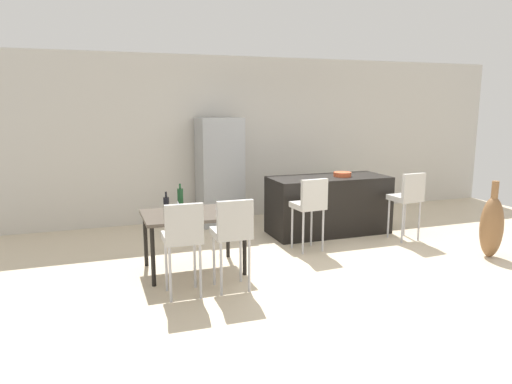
% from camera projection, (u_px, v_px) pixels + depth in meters
% --- Properties ---
extents(ground_plane, '(10.00, 10.00, 0.00)m').
position_uv_depth(ground_plane, '(329.00, 255.00, 6.51)').
color(ground_plane, beige).
extents(back_wall, '(10.00, 0.12, 2.90)m').
position_uv_depth(back_wall, '(263.00, 138.00, 8.73)').
color(back_wall, beige).
rests_on(back_wall, ground_plane).
extents(kitchen_island, '(1.91, 0.81, 0.92)m').
position_uv_depth(kitchen_island, '(328.00, 205.00, 7.59)').
color(kitchen_island, black).
rests_on(kitchen_island, ground_plane).
extents(bar_chair_left, '(0.43, 0.43, 1.05)m').
position_uv_depth(bar_chair_left, '(310.00, 203.00, 6.58)').
color(bar_chair_left, beige).
rests_on(bar_chair_left, ground_plane).
extents(bar_chair_middle, '(0.43, 0.43, 1.05)m').
position_uv_depth(bar_chair_middle, '(408.00, 196.00, 7.11)').
color(bar_chair_middle, beige).
rests_on(bar_chair_middle, ground_plane).
extents(dining_table, '(1.22, 0.85, 0.74)m').
position_uv_depth(dining_table, '(193.00, 219.00, 5.80)').
color(dining_table, '#4C4238').
rests_on(dining_table, ground_plane).
extents(dining_chair_near, '(0.41, 0.41, 1.05)m').
position_uv_depth(dining_chair_near, '(183.00, 234.00, 4.97)').
color(dining_chair_near, beige).
rests_on(dining_chair_near, ground_plane).
extents(dining_chair_far, '(0.40, 0.40, 1.05)m').
position_uv_depth(dining_chair_far, '(233.00, 230.00, 5.15)').
color(dining_chair_far, beige).
rests_on(dining_chair_far, ground_plane).
extents(wine_bottle_right, '(0.07, 0.07, 0.30)m').
position_uv_depth(wine_bottle_right, '(166.00, 207.00, 5.56)').
color(wine_bottle_right, black).
rests_on(wine_bottle_right, dining_table).
extents(wine_bottle_end, '(0.08, 0.08, 0.31)m').
position_uv_depth(wine_bottle_end, '(180.00, 198.00, 6.07)').
color(wine_bottle_end, '#194723').
rests_on(wine_bottle_end, dining_table).
extents(wine_glass_left, '(0.07, 0.07, 0.17)m').
position_uv_depth(wine_glass_left, '(218.00, 206.00, 5.60)').
color(wine_glass_left, silver).
rests_on(wine_glass_left, dining_table).
extents(wine_glass_middle, '(0.07, 0.07, 0.17)m').
position_uv_depth(wine_glass_middle, '(178.00, 205.00, 5.67)').
color(wine_glass_middle, silver).
rests_on(wine_glass_middle, dining_table).
extents(wine_glass_far, '(0.07, 0.07, 0.17)m').
position_uv_depth(wine_glass_far, '(241.00, 205.00, 5.63)').
color(wine_glass_far, silver).
rests_on(wine_glass_far, dining_table).
extents(refrigerator, '(0.72, 0.68, 1.84)m').
position_uv_depth(refrigerator, '(219.00, 171.00, 8.11)').
color(refrigerator, '#939699').
rests_on(refrigerator, ground_plane).
extents(fruit_bowl, '(0.28, 0.28, 0.07)m').
position_uv_depth(fruit_bowl, '(342.00, 174.00, 7.53)').
color(fruit_bowl, '#C6512D').
rests_on(fruit_bowl, kitchen_island).
extents(floor_vase, '(0.30, 0.30, 1.05)m').
position_uv_depth(floor_vase, '(492.00, 226.00, 6.36)').
color(floor_vase, brown).
rests_on(floor_vase, ground_plane).
extents(potted_plant, '(0.35, 0.35, 0.55)m').
position_uv_depth(potted_plant, '(348.00, 196.00, 9.04)').
color(potted_plant, beige).
rests_on(potted_plant, ground_plane).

